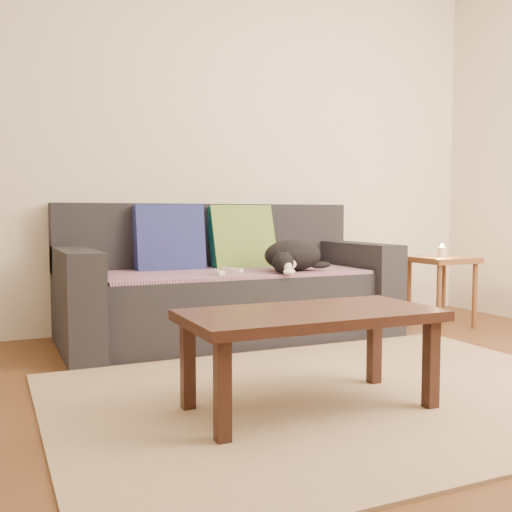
{
  "coord_description": "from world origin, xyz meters",
  "views": [
    {
      "loc": [
        -1.4,
        -2.04,
        0.8
      ],
      "look_at": [
        0.05,
        1.2,
        0.55
      ],
      "focal_mm": 42.0,
      "sensor_mm": 36.0,
      "label": 1
    }
  ],
  "objects_px": {
    "wii_remote_b": "(217,273)",
    "coffee_table": "(310,323)",
    "side_table": "(442,269)",
    "cat": "(292,256)",
    "wii_remote_a": "(232,271)",
    "sofa": "(226,289)"
  },
  "relations": [
    {
      "from": "wii_remote_b",
      "to": "cat",
      "type": "bearing_deg",
      "value": -86.72
    },
    {
      "from": "side_table",
      "to": "coffee_table",
      "type": "relative_size",
      "value": 0.48
    },
    {
      "from": "sofa",
      "to": "wii_remote_b",
      "type": "xyz_separation_m",
      "value": [
        -0.18,
        -0.32,
        0.15
      ]
    },
    {
      "from": "cat",
      "to": "side_table",
      "type": "distance_m",
      "value": 1.2
    },
    {
      "from": "cat",
      "to": "wii_remote_a",
      "type": "bearing_deg",
      "value": 161.95
    },
    {
      "from": "sofa",
      "to": "wii_remote_b",
      "type": "relative_size",
      "value": 14.0
    },
    {
      "from": "sofa",
      "to": "side_table",
      "type": "height_order",
      "value": "sofa"
    },
    {
      "from": "wii_remote_b",
      "to": "coffee_table",
      "type": "relative_size",
      "value": 0.15
    },
    {
      "from": "sofa",
      "to": "wii_remote_b",
      "type": "height_order",
      "value": "sofa"
    },
    {
      "from": "cat",
      "to": "coffee_table",
      "type": "xyz_separation_m",
      "value": [
        -0.57,
        -1.24,
        -0.18
      ]
    },
    {
      "from": "wii_remote_b",
      "to": "coffee_table",
      "type": "height_order",
      "value": "wii_remote_b"
    },
    {
      "from": "cat",
      "to": "coffee_table",
      "type": "distance_m",
      "value": 1.38
    },
    {
      "from": "cat",
      "to": "wii_remote_a",
      "type": "distance_m",
      "value": 0.4
    },
    {
      "from": "side_table",
      "to": "coffee_table",
      "type": "height_order",
      "value": "side_table"
    },
    {
      "from": "sofa",
      "to": "wii_remote_a",
      "type": "height_order",
      "value": "sofa"
    },
    {
      "from": "sofa",
      "to": "cat",
      "type": "xyz_separation_m",
      "value": [
        0.34,
        -0.28,
        0.23
      ]
    },
    {
      "from": "side_table",
      "to": "coffee_table",
      "type": "xyz_separation_m",
      "value": [
        -1.76,
        -1.23,
        -0.05
      ]
    },
    {
      "from": "sofa",
      "to": "wii_remote_a",
      "type": "relative_size",
      "value": 14.0
    },
    {
      "from": "wii_remote_b",
      "to": "coffee_table",
      "type": "distance_m",
      "value": 1.21
    },
    {
      "from": "wii_remote_b",
      "to": "side_table",
      "type": "height_order",
      "value": "side_table"
    },
    {
      "from": "cat",
      "to": "coffee_table",
      "type": "bearing_deg",
      "value": -125.6
    },
    {
      "from": "cat",
      "to": "wii_remote_b",
      "type": "bearing_deg",
      "value": 173.22
    }
  ]
}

